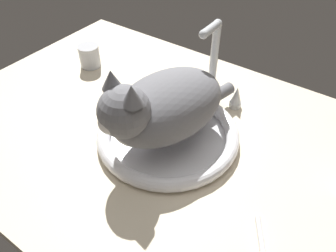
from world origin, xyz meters
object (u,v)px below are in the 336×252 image
sink_basin (168,134)px  cat (160,107)px  faucet (212,72)px  metal_jar (90,56)px

sink_basin → cat: cat is taller
faucet → cat: 22.13cm
faucet → sink_basin: bearing=-90.0°
sink_basin → faucet: size_ratio=1.50×
faucet → metal_jar: bearing=-169.9°
sink_basin → metal_jar: metal_jar is taller
sink_basin → cat: size_ratio=0.88×
sink_basin → cat: (-0.54, -2.18, 9.37)cm
cat → metal_jar: (-38.26, 15.06, -7.36)cm
sink_basin → metal_jar: (-38.80, 12.88, 2.01)cm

